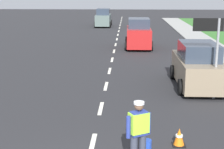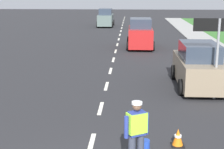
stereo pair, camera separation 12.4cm
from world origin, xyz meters
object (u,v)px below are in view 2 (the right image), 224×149
road_worker (137,130)px  lane_direction_sign (212,39)px  car_outgoing_far (140,34)px  traffic_cone_near (178,137)px  car_parked_curbside (198,67)px  car_oncoming_third (106,18)px

road_worker → lane_direction_sign: 6.45m
road_worker → car_outgoing_far: bearing=88.4°
road_worker → traffic_cone_near: bearing=44.9°
car_parked_curbside → lane_direction_sign: bearing=-85.8°
lane_direction_sign → car_outgoing_far: size_ratio=0.82×
road_worker → car_outgoing_far: (0.49, 17.67, 0.09)m
lane_direction_sign → traffic_cone_near: size_ratio=6.27×
road_worker → lane_direction_sign: lane_direction_sign is taller
road_worker → traffic_cone_near: 1.78m
lane_direction_sign → car_outgoing_far: 12.45m
lane_direction_sign → road_worker: bearing=-117.8°
road_worker → car_parked_curbside: 7.79m
traffic_cone_near → car_oncoming_third: bearing=97.9°
road_worker → lane_direction_sign: (2.93, 5.55, 1.48)m
car_outgoing_far → car_parked_curbside: 10.66m
car_parked_curbside → car_outgoing_far: bearing=102.5°
traffic_cone_near → car_oncoming_third: size_ratio=0.12×
lane_direction_sign → car_oncoming_third: bearing=102.7°
car_oncoming_third → car_parked_curbside: size_ratio=0.96×
road_worker → car_parked_curbside: bearing=68.9°
road_worker → lane_direction_sign: bearing=62.2°
car_oncoming_third → traffic_cone_near: bearing=-82.1°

